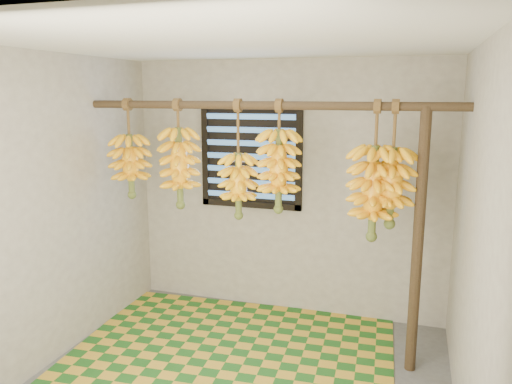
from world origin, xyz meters
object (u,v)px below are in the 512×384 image
at_px(woven_mat, 230,356).
at_px(banana_bunch_b, 179,168).
at_px(banana_bunch_a, 131,166).
at_px(banana_bunch_f, 391,187).
at_px(banana_bunch_d, 279,171).
at_px(banana_bunch_e, 373,193).
at_px(banana_bunch_c, 238,185).
at_px(support_post, 418,245).

distance_m(woven_mat, banana_bunch_b, 1.59).
bearing_deg(banana_bunch_a, banana_bunch_f, 0.00).
relative_size(banana_bunch_b, banana_bunch_d, 1.03).
relative_size(banana_bunch_a, banana_bunch_b, 0.94).
xyz_separation_m(banana_bunch_d, banana_bunch_e, (0.73, 0.00, -0.13)).
distance_m(banana_bunch_a, banana_bunch_c, 0.99).
height_order(banana_bunch_c, banana_bunch_e, same).
bearing_deg(woven_mat, support_post, 10.13).
bearing_deg(banana_bunch_b, banana_bunch_c, 0.00).
xyz_separation_m(support_post, woven_mat, (-1.39, -0.25, -0.99)).
xyz_separation_m(support_post, banana_bunch_c, (-1.40, 0.00, 0.36)).
height_order(support_post, woven_mat, support_post).
relative_size(banana_bunch_d, banana_bunch_e, 0.85).
distance_m(woven_mat, banana_bunch_e, 1.74).
bearing_deg(banana_bunch_c, banana_bunch_a, -180.00).
bearing_deg(banana_bunch_e, banana_bunch_d, 180.00).
bearing_deg(banana_bunch_e, banana_bunch_c, 180.00).
relative_size(woven_mat, banana_bunch_e, 2.48).
relative_size(support_post, banana_bunch_b, 2.22).
bearing_deg(banana_bunch_e, woven_mat, -166.77).
relative_size(support_post, banana_bunch_f, 2.15).
xyz_separation_m(banana_bunch_e, banana_bunch_f, (0.13, 0.00, 0.05)).
relative_size(woven_mat, banana_bunch_a, 3.05).
distance_m(banana_bunch_b, banana_bunch_c, 0.53).
xyz_separation_m(support_post, banana_bunch_b, (-1.92, -0.00, 0.48)).
bearing_deg(banana_bunch_d, banana_bunch_b, 180.00).
distance_m(support_post, woven_mat, 1.73).
xyz_separation_m(support_post, banana_bunch_f, (-0.21, 0.00, 0.42)).
distance_m(banana_bunch_b, banana_bunch_d, 0.85).
xyz_separation_m(woven_mat, banana_bunch_b, (-0.52, 0.25, 1.48)).
height_order(banana_bunch_b, banana_bunch_f, same).
bearing_deg(woven_mat, banana_bunch_f, 11.87).
xyz_separation_m(banana_bunch_a, banana_bunch_e, (2.05, 0.00, -0.11)).
height_order(banana_bunch_a, banana_bunch_f, same).
xyz_separation_m(banana_bunch_a, banana_bunch_d, (1.32, 0.00, 0.02)).
height_order(banana_bunch_a, banana_bunch_e, same).
relative_size(support_post, banana_bunch_c, 2.10).
relative_size(woven_mat, banana_bunch_f, 2.77).
relative_size(support_post, banana_bunch_a, 2.37).
distance_m(support_post, banana_bunch_b, 1.98).
xyz_separation_m(banana_bunch_a, banana_bunch_f, (2.17, 0.00, -0.06)).
height_order(banana_bunch_a, banana_bunch_c, same).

